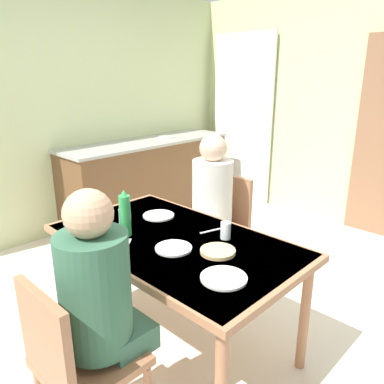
# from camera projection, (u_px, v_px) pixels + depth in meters

# --- Properties ---
(ground_plane) EXTENTS (6.48, 6.48, 0.00)m
(ground_plane) POSITION_uv_depth(u_px,v_px,m) (179.00, 310.00, 2.73)
(ground_plane) COLOR silver
(wall_back) EXTENTS (4.10, 0.10, 2.50)m
(wall_back) POSITION_uv_depth(u_px,v_px,m) (345.00, 110.00, 4.06)
(wall_back) COLOR #C1CC92
(wall_back) RESTS_ON ground_plane
(wall_left) EXTENTS (0.10, 3.74, 2.50)m
(wall_left) POSITION_uv_depth(u_px,v_px,m) (93.00, 110.00, 4.07)
(wall_left) COLOR #BDC895
(wall_left) RESTS_ON ground_plane
(curtain_panel) EXTENTS (0.90, 0.03, 2.10)m
(curtain_panel) POSITION_uv_depth(u_px,v_px,m) (242.00, 119.00, 4.90)
(curtain_panel) COLOR white
(curtain_panel) RESTS_ON ground_plane
(kitchen_counter) EXTENTS (0.61, 2.07, 0.91)m
(kitchen_counter) POSITION_uv_depth(u_px,v_px,m) (148.00, 179.00, 4.41)
(kitchen_counter) COLOR brown
(kitchen_counter) RESTS_ON ground_plane
(dining_table) EXTENTS (1.48, 0.87, 0.72)m
(dining_table) POSITION_uv_depth(u_px,v_px,m) (174.00, 249.00, 2.22)
(dining_table) COLOR #A36D4B
(dining_table) RESTS_ON ground_plane
(chair_near_diner) EXTENTS (0.40, 0.40, 0.87)m
(chair_near_diner) POSITION_uv_depth(u_px,v_px,m) (75.00, 361.00, 1.58)
(chair_near_diner) COLOR #A36D4B
(chair_near_diner) RESTS_ON ground_plane
(chair_far_diner) EXTENTS (0.40, 0.40, 0.87)m
(chair_far_diner) POSITION_uv_depth(u_px,v_px,m) (222.00, 224.00, 2.99)
(chair_far_diner) COLOR #A36D4B
(chair_far_diner) RESTS_ON ground_plane
(person_near_diner) EXTENTS (0.30, 0.37, 0.77)m
(person_near_diner) POSITION_uv_depth(u_px,v_px,m) (98.00, 288.00, 1.58)
(person_near_diner) COLOR #396653
(person_near_diner) RESTS_ON ground_plane
(person_far_diner) EXTENTS (0.30, 0.37, 0.77)m
(person_far_diner) POSITION_uv_depth(u_px,v_px,m) (211.00, 193.00, 2.81)
(person_far_diner) COLOR silver
(person_far_diner) RESTS_ON ground_plane
(water_bottle_green_near) EXTENTS (0.07, 0.07, 0.28)m
(water_bottle_green_near) POSITION_uv_depth(u_px,v_px,m) (125.00, 214.00, 2.21)
(water_bottle_green_near) COLOR green
(water_bottle_green_near) RESTS_ON dining_table
(dinner_plate_near_left) EXTENTS (0.20, 0.20, 0.01)m
(dinner_plate_near_left) POSITION_uv_depth(u_px,v_px,m) (174.00, 248.00, 2.07)
(dinner_plate_near_left) COLOR white
(dinner_plate_near_left) RESTS_ON dining_table
(dinner_plate_near_right) EXTENTS (0.21, 0.21, 0.01)m
(dinner_plate_near_right) POSITION_uv_depth(u_px,v_px,m) (159.00, 216.00, 2.53)
(dinner_plate_near_right) COLOR white
(dinner_plate_near_right) RESTS_ON dining_table
(dinner_plate_far_center) EXTENTS (0.22, 0.22, 0.01)m
(dinner_plate_far_center) POSITION_uv_depth(u_px,v_px,m) (224.00, 278.00, 1.77)
(dinner_plate_far_center) COLOR white
(dinner_plate_far_center) RESTS_ON dining_table
(drinking_glass_by_near_diner) EXTENTS (0.06, 0.06, 0.10)m
(drinking_glass_by_near_diner) POSITION_uv_depth(u_px,v_px,m) (124.00, 216.00, 2.39)
(drinking_glass_by_near_diner) COLOR silver
(drinking_glass_by_near_diner) RESTS_ON dining_table
(drinking_glass_by_far_diner) EXTENTS (0.06, 0.06, 0.10)m
(drinking_glass_by_far_diner) POSITION_uv_depth(u_px,v_px,m) (226.00, 230.00, 2.18)
(drinking_glass_by_far_diner) COLOR silver
(drinking_glass_by_far_diner) RESTS_ON dining_table
(bread_plate_sliced) EXTENTS (0.19, 0.19, 0.02)m
(bread_plate_sliced) POSITION_uv_depth(u_px,v_px,m) (218.00, 251.00, 2.02)
(bread_plate_sliced) COLOR #DBB77A
(bread_plate_sliced) RESTS_ON dining_table
(cutlery_knife_near) EXTENTS (0.13, 0.10, 0.00)m
(cutlery_knife_near) POSITION_uv_depth(u_px,v_px,m) (105.00, 231.00, 2.29)
(cutlery_knife_near) COLOR silver
(cutlery_knife_near) RESTS_ON dining_table
(cutlery_fork_near) EXTENTS (0.13, 0.10, 0.00)m
(cutlery_fork_near) POSITION_uv_depth(u_px,v_px,m) (82.00, 223.00, 2.41)
(cutlery_fork_near) COLOR silver
(cutlery_fork_near) RESTS_ON dining_table
(cutlery_knife_far) EXTENTS (0.11, 0.12, 0.00)m
(cutlery_knife_far) POSITION_uv_depth(u_px,v_px,m) (128.00, 245.00, 2.12)
(cutlery_knife_far) COLOR silver
(cutlery_knife_far) RESTS_ON dining_table
(cutlery_fork_far) EXTENTS (0.06, 0.15, 0.00)m
(cutlery_fork_far) POSITION_uv_depth(u_px,v_px,m) (211.00, 231.00, 2.30)
(cutlery_fork_far) COLOR silver
(cutlery_fork_far) RESTS_ON dining_table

